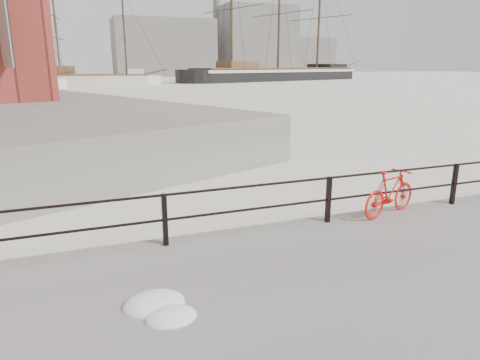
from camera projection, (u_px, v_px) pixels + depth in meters
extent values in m
plane|color=white|center=(445.00, 215.00, 10.64)|extent=(400.00, 400.00, 0.00)
imported|color=red|center=(390.00, 193.00, 9.52)|extent=(1.73, 0.73, 1.04)
ellipsoid|color=white|center=(154.00, 295.00, 5.99)|extent=(0.88, 0.69, 0.31)
ellipsoid|color=white|center=(171.00, 309.00, 5.69)|extent=(0.69, 0.55, 0.25)
cube|color=gray|center=(163.00, 48.00, 141.64)|extent=(32.00, 18.00, 18.00)
cube|color=gray|center=(255.00, 42.00, 157.26)|extent=(26.00, 20.00, 24.00)
cube|color=gray|center=(303.00, 56.00, 170.90)|extent=(20.00, 16.00, 14.00)
cylinder|color=gray|center=(217.00, 13.00, 154.77)|extent=(2.80, 2.80, 44.00)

